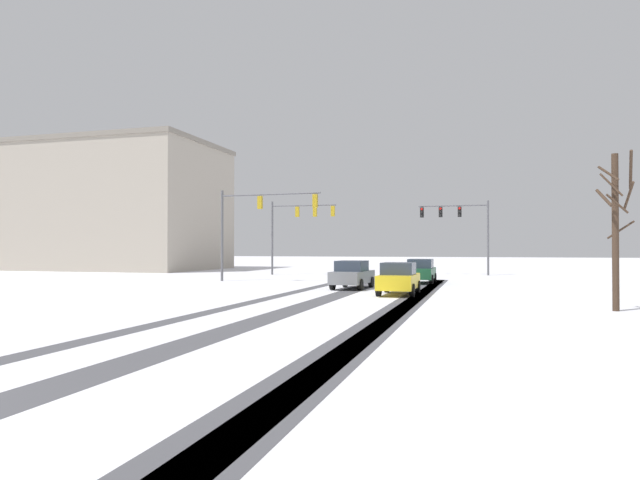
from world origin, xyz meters
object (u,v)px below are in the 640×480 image
object	(u,v)px
car_yellow_cab_third	(399,278)
bare_tree_sidewalk_mid	(616,225)
office_building_far_left_block	(94,208)
traffic_signal_far_right	(460,220)
car_grey_second	(352,275)
car_dark_green_lead	(421,271)
traffic_signal_near_left	(256,215)
traffic_signal_far_left	(298,221)

from	to	relation	value
car_yellow_cab_third	bare_tree_sidewalk_mid	xyz separation A→B (m)	(8.82, -5.10, 2.39)
office_building_far_left_block	traffic_signal_far_right	bearing A→B (deg)	-4.83
car_grey_second	car_yellow_cab_third	bearing A→B (deg)	-47.54
traffic_signal_far_right	bare_tree_sidewalk_mid	distance (m)	28.35
traffic_signal_far_right	car_dark_green_lead	size ratio (longest dim) A/B	1.58
car_dark_green_lead	car_grey_second	size ratio (longest dim) A/B	0.98
traffic_signal_far_right	bare_tree_sidewalk_mid	xyz separation A→B (m)	(6.65, -27.51, -1.58)
car_dark_green_lead	office_building_far_left_block	xyz separation A→B (m)	(-38.51, 16.11, 6.15)
traffic_signal_near_left	car_dark_green_lead	size ratio (longest dim) A/B	1.84
traffic_signal_far_right	traffic_signal_far_left	xyz separation A→B (m)	(-13.70, -3.94, -0.00)
traffic_signal_near_left	traffic_signal_far_right	bearing A→B (deg)	46.43
traffic_signal_far_left	car_yellow_cab_third	size ratio (longest dim) A/B	1.58
traffic_signal_far_right	car_yellow_cab_third	world-z (taller)	traffic_signal_far_right
traffic_signal_near_left	office_building_far_left_block	xyz separation A→B (m)	(-27.18, 17.52, 2.26)
traffic_signal_near_left	traffic_signal_far_right	world-z (taller)	same
traffic_signal_far_left	bare_tree_sidewalk_mid	bearing A→B (deg)	-49.19
traffic_signal_far_right	traffic_signal_far_left	size ratio (longest dim) A/B	1.00
traffic_signal_far_right	car_dark_green_lead	xyz separation A→B (m)	(-2.08, -12.68, -3.97)
traffic_signal_far_left	office_building_far_left_block	bearing A→B (deg)	164.67
bare_tree_sidewalk_mid	traffic_signal_far_left	bearing A→B (deg)	130.81
traffic_signal_far_right	traffic_signal_far_left	distance (m)	14.25
bare_tree_sidewalk_mid	traffic_signal_far_right	bearing A→B (deg)	103.60
traffic_signal_near_left	office_building_far_left_block	size ratio (longest dim) A/B	0.27
car_dark_green_lead	bare_tree_sidewalk_mid	size ratio (longest dim) A/B	0.69
car_yellow_cab_third	car_grey_second	bearing A→B (deg)	132.46
bare_tree_sidewalk_mid	office_building_far_left_block	xyz separation A→B (m)	(-47.24, 30.94, 3.76)
traffic_signal_far_left	car_yellow_cab_third	distance (m)	22.13
traffic_signal_near_left	office_building_far_left_block	bearing A→B (deg)	147.19
traffic_signal_far_right	car_grey_second	bearing A→B (deg)	-105.80
traffic_signal_near_left	traffic_signal_far_left	world-z (taller)	same
traffic_signal_far_right	office_building_far_left_block	world-z (taller)	office_building_far_left_block
traffic_signal_near_left	car_grey_second	distance (m)	10.16
traffic_signal_near_left	bare_tree_sidewalk_mid	world-z (taller)	traffic_signal_near_left
office_building_far_left_block	traffic_signal_far_left	bearing A→B (deg)	-15.33
traffic_signal_far_right	car_yellow_cab_third	size ratio (longest dim) A/B	1.58
bare_tree_sidewalk_mid	car_yellow_cab_third	bearing A→B (deg)	149.97
car_dark_green_lead	car_yellow_cab_third	world-z (taller)	same
traffic_signal_far_left	car_dark_green_lead	size ratio (longest dim) A/B	1.58
car_grey_second	bare_tree_sidewalk_mid	xyz separation A→B (m)	(12.01, -8.58, 2.39)
car_dark_green_lead	traffic_signal_far_right	bearing A→B (deg)	80.70
car_grey_second	car_yellow_cab_third	world-z (taller)	same
traffic_signal_far_right	car_yellow_cab_third	bearing A→B (deg)	-95.52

